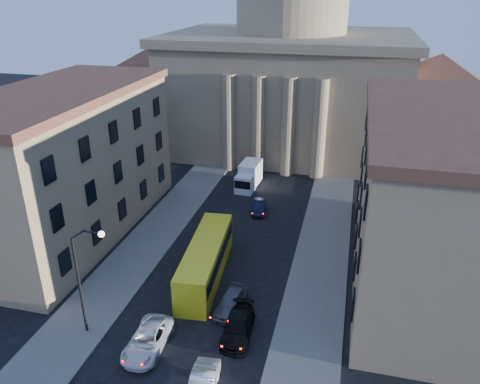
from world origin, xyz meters
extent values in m
cube|color=#605D58|center=(-8.50, 18.00, 0.07)|extent=(5.00, 60.00, 0.15)
cube|color=#605D58|center=(8.50, 18.00, 0.07)|extent=(5.00, 60.00, 0.15)
cube|color=#7F6D4E|center=(0.00, 56.00, 8.00)|extent=(34.00, 26.00, 16.00)
cube|color=#7F6D4E|center=(0.00, 56.00, 16.40)|extent=(35.50, 27.50, 1.20)
cylinder|color=#7F6D4E|center=(0.00, 56.00, 20.00)|extent=(16.00, 16.00, 8.00)
cube|color=#7F6D4E|center=(-21.00, 54.00, 5.50)|extent=(13.00, 13.00, 11.00)
cone|color=brown|center=(-21.00, 54.00, 13.00)|extent=(26.02, 26.02, 4.00)
cube|color=#7F6D4E|center=(21.00, 54.00, 5.50)|extent=(13.00, 13.00, 11.00)
cone|color=brown|center=(21.00, 54.00, 13.00)|extent=(26.02, 26.02, 4.00)
cylinder|color=#7F6D4E|center=(-6.00, 42.80, 6.50)|extent=(1.80, 1.80, 13.00)
cylinder|color=#7F6D4E|center=(-2.00, 42.80, 6.50)|extent=(1.80, 1.80, 13.00)
cylinder|color=#7F6D4E|center=(2.00, 42.80, 6.50)|extent=(1.80, 1.80, 13.00)
cylinder|color=#7F6D4E|center=(6.00, 42.80, 6.50)|extent=(1.80, 1.80, 13.00)
cube|color=tan|center=(-17.00, 22.00, 7.00)|extent=(11.00, 26.00, 14.00)
cube|color=brown|center=(-17.00, 22.00, 14.30)|extent=(11.60, 26.60, 0.80)
cube|color=tan|center=(17.00, 22.00, 7.00)|extent=(11.00, 26.00, 14.00)
cube|color=brown|center=(17.00, 22.00, 14.30)|extent=(11.60, 26.60, 0.80)
cylinder|color=black|center=(-7.50, 8.00, 4.00)|extent=(0.20, 0.20, 8.00)
cylinder|color=black|center=(-6.95, 8.00, 8.35)|extent=(1.30, 0.12, 0.96)
cylinder|color=black|center=(-5.95, 8.00, 8.65)|extent=(1.30, 0.12, 0.12)
sphere|color=white|center=(-5.20, 8.00, 8.60)|extent=(0.44, 0.44, 0.44)
imported|color=silver|center=(-2.37, 7.51, 0.73)|extent=(2.57, 5.30, 1.45)
imported|color=black|center=(3.46, 10.43, 0.72)|extent=(2.30, 5.07, 1.44)
imported|color=#505055|center=(2.19, 13.11, 0.76)|extent=(2.08, 4.59, 1.53)
imported|color=black|center=(0.80, 30.59, 0.64)|extent=(1.86, 4.02, 1.28)
cube|color=yellow|center=(-1.09, 16.97, 1.65)|extent=(3.71, 11.92, 3.30)
cube|color=black|center=(-1.09, 16.97, 2.19)|extent=(3.71, 11.29, 1.17)
cylinder|color=black|center=(-1.77, 12.62, 0.53)|extent=(0.41, 1.09, 1.07)
cylinder|color=black|center=(0.35, 12.82, 0.53)|extent=(0.41, 1.09, 1.07)
cylinder|color=black|center=(-2.54, 21.12, 0.53)|extent=(0.41, 1.09, 1.07)
cylinder|color=black|center=(-0.42, 21.31, 0.53)|extent=(0.41, 1.09, 1.07)
cube|color=white|center=(-2.04, 35.57, 1.10)|extent=(2.24, 2.32, 2.20)
cube|color=black|center=(-2.10, 34.51, 1.38)|extent=(2.02, 0.23, 1.01)
cube|color=white|center=(-1.89, 38.04, 1.60)|extent=(2.42, 3.98, 2.84)
cylinder|color=black|center=(-2.98, 35.25, 0.41)|extent=(0.31, 0.84, 0.83)
cylinder|color=black|center=(-1.15, 35.14, 0.41)|extent=(0.31, 0.84, 0.83)
cylinder|color=black|center=(-2.76, 38.92, 0.41)|extent=(0.31, 0.84, 0.83)
cylinder|color=black|center=(-0.93, 38.81, 0.41)|extent=(0.31, 0.84, 0.83)
camera|label=1|loc=(10.15, -15.89, 23.69)|focal=35.00mm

